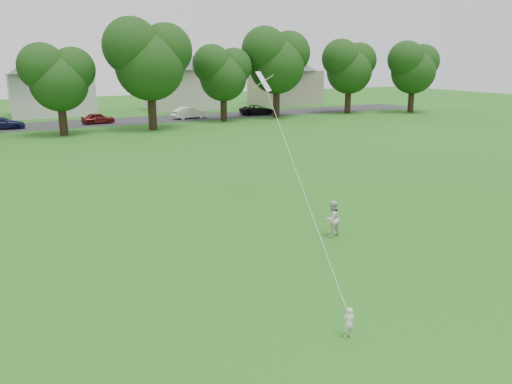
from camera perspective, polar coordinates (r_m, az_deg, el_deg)
ground at (r=15.04m, az=-0.85°, el=-10.87°), size 160.00×160.00×0.00m
street at (r=54.84m, az=-21.06°, el=7.21°), size 90.00×7.00×0.01m
toddler at (r=12.66m, az=10.55°, el=-14.44°), size 0.33×0.25×0.80m
older_boy at (r=19.09m, az=8.67°, el=-3.03°), size 0.80×0.69×1.41m
kite at (r=17.74m, az=4.20°, el=3.55°), size 2.74×6.81×14.08m
tree_row at (r=49.16m, az=-15.85°, el=13.95°), size 81.26×9.63×10.43m
parked_cars at (r=53.52m, az=-24.38°, el=7.36°), size 55.35×2.44×1.29m
house_row at (r=64.52m, az=-21.69°, el=12.27°), size 76.63×13.25×9.33m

